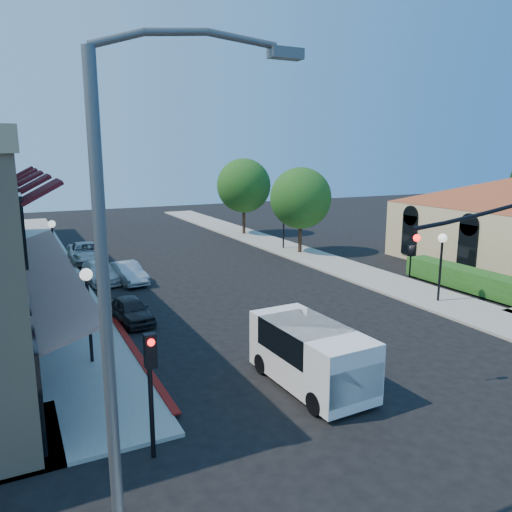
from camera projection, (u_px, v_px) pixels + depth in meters
name	position (u px, v px, depth m)	size (l,w,h in m)	color
ground	(433.00, 412.00, 14.74)	(120.00, 120.00, 0.00)	black
sidewalk_left	(46.00, 262.00, 34.58)	(3.50, 50.00, 0.12)	gray
sidewalk_right	(268.00, 242.00, 42.21)	(3.50, 50.00, 0.12)	gray
curb_red_strip	(137.00, 356.00, 18.74)	(0.25, 10.00, 0.06)	maroon
hedge	(466.00, 290.00, 27.73)	(1.40, 8.00, 1.10)	#215117
street_tree_a	(301.00, 198.00, 37.01)	(4.56, 4.56, 6.48)	black
street_tree_b	(244.00, 186.00, 45.71)	(4.94, 4.94, 7.02)	black
secondary_signal	(151.00, 373.00, 12.01)	(0.28, 0.42, 3.32)	black
cobra_streetlight	(127.00, 297.00, 7.93)	(3.60, 0.25, 9.31)	#595B5E
lamppost_left_near	(87.00, 292.00, 17.49)	(0.44, 0.44, 3.57)	black
lamppost_left_far	(53.00, 234.00, 29.76)	(0.44, 0.44, 3.57)	black
lamppost_right_near	(442.00, 250.00, 24.91)	(0.44, 0.44, 3.57)	black
lamppost_right_far	(284.00, 215.00, 38.93)	(0.44, 0.44, 3.57)	black
white_van	(312.00, 352.00, 16.10)	(2.22, 4.74, 2.07)	white
parked_car_a	(131.00, 310.00, 22.44)	(1.36, 3.38, 1.15)	black
parked_car_b	(128.00, 273.00, 29.18)	(1.30, 3.73, 1.23)	#A7A9AC
parked_car_c	(100.00, 272.00, 29.45)	(1.67, 4.11, 1.19)	silver
parked_car_d	(86.00, 252.00, 34.85)	(2.23, 4.84, 1.35)	#A3A5A8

